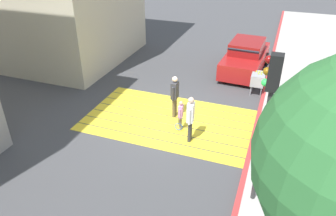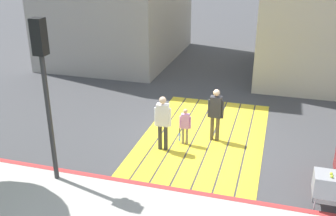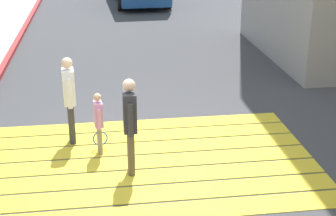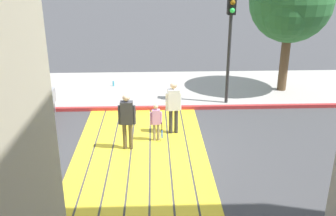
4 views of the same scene
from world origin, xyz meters
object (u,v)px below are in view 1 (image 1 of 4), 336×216
at_px(pedestrian_adult_lead, 175,94).
at_px(tennis_ball_cart, 258,79).
at_px(pedestrian_adult_trailing, 190,116).
at_px(water_bottle, 331,126).
at_px(pedestrian_child_with_racket, 181,114).
at_px(car_parked_near_curb, 245,57).
at_px(traffic_light_corner, 268,104).

bearing_deg(pedestrian_adult_lead, tennis_ball_cart, -131.46).
bearing_deg(pedestrian_adult_trailing, water_bottle, -153.33).
bearing_deg(pedestrian_child_with_racket, water_bottle, -160.84).
bearing_deg(car_parked_near_curb, traffic_light_corner, 99.86).
xyz_separation_m(traffic_light_corner, tennis_ball_cart, (0.68, -6.68, -2.34)).
height_order(car_parked_near_curb, tennis_ball_cart, car_parked_near_curb).
xyz_separation_m(pedestrian_adult_lead, pedestrian_adult_trailing, (-1.04, 1.38, 0.00)).
height_order(car_parked_near_curb, traffic_light_corner, traffic_light_corner).
height_order(water_bottle, pedestrian_adult_trailing, pedestrian_adult_trailing).
bearing_deg(water_bottle, traffic_light_corner, 63.46).
relative_size(tennis_ball_cart, pedestrian_adult_trailing, 0.60).
bearing_deg(pedestrian_adult_lead, water_bottle, -170.45).
bearing_deg(pedestrian_adult_trailing, pedestrian_child_with_racket, -45.95).
bearing_deg(water_bottle, tennis_ball_cart, -36.94).
relative_size(water_bottle, pedestrian_adult_lead, 0.13).
distance_m(pedestrian_adult_lead, pedestrian_child_with_racket, 1.05).
xyz_separation_m(car_parked_near_curb, tennis_ball_cart, (-0.90, 2.39, -0.04)).
bearing_deg(pedestrian_child_with_racket, pedestrian_adult_lead, -58.25).
bearing_deg(tennis_ball_cart, traffic_light_corner, 95.80).
height_order(traffic_light_corner, water_bottle, traffic_light_corner).
height_order(traffic_light_corner, tennis_ball_cart, traffic_light_corner).
height_order(water_bottle, pedestrian_adult_lead, pedestrian_adult_lead).
height_order(water_bottle, pedestrian_child_with_racket, pedestrian_child_with_racket).
relative_size(tennis_ball_cart, pedestrian_child_with_racket, 0.86).
height_order(car_parked_near_curb, pedestrian_child_with_racket, car_parked_near_curb).
distance_m(water_bottle, pedestrian_child_with_racket, 5.51).
bearing_deg(pedestrian_adult_trailing, traffic_light_corner, 138.51).
height_order(car_parked_near_curb, pedestrian_adult_trailing, pedestrian_adult_trailing).
bearing_deg(pedestrian_adult_lead, traffic_light_corner, 134.52).
height_order(pedestrian_adult_lead, pedestrian_adult_trailing, pedestrian_adult_trailing).
relative_size(pedestrian_adult_lead, pedestrian_child_with_racket, 1.44).
distance_m(water_bottle, pedestrian_adult_trailing, 5.27).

